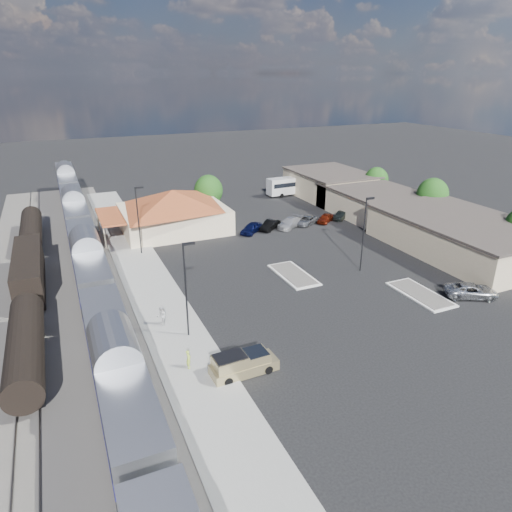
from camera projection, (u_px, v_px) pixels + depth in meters
name	position (u px, v px, depth m)	size (l,w,h in m)	color
ground	(270.00, 288.00, 50.27)	(280.00, 280.00, 0.00)	black
railbed	(63.00, 293.00, 49.13)	(16.00, 100.00, 0.12)	#4C4944
platform	(150.00, 285.00, 50.81)	(5.50, 92.00, 0.18)	gray
passenger_train	(89.00, 268.00, 48.32)	(3.00, 104.00, 5.55)	silver
freight_cars	(29.00, 272.00, 49.60)	(2.80, 46.00, 4.00)	black
station_depot	(173.00, 210.00, 67.75)	(18.35, 12.24, 6.20)	#C7B691
buildings_east	(391.00, 208.00, 72.08)	(14.40, 51.40, 4.80)	#C6B28C
traffic_island_south	(293.00, 275.00, 53.44)	(3.30, 7.50, 0.21)	silver
traffic_island_north	(420.00, 294.00, 48.72)	(3.30, 7.50, 0.21)	silver
lamp_plat_s	(186.00, 283.00, 39.09)	(1.08, 0.25, 9.00)	black
lamp_plat_n	(139.00, 215.00, 57.75)	(1.08, 0.25, 9.00)	black
lamp_lot	(365.00, 228.00, 52.84)	(1.08, 0.25, 9.00)	black
tree_east_b	(432.00, 195.00, 71.68)	(4.94, 4.94, 6.96)	#382314
tree_east_c	(376.00, 180.00, 83.73)	(4.41, 4.41, 6.21)	#382314
tree_depot	(208.00, 191.00, 75.35)	(4.71, 4.71, 6.63)	#382314
pickup_truck	(244.00, 364.00, 35.72)	(5.41, 2.16, 1.85)	tan
suv	(472.00, 291.00, 48.00)	(2.49, 5.40, 1.50)	#A1A5A9
coach_bus	(294.00, 184.00, 88.45)	(10.95, 2.87, 3.48)	white
person_a	(189.00, 359.00, 36.12)	(0.58, 0.38, 1.60)	#B7D542
person_b	(161.00, 316.00, 42.21)	(0.93, 0.73, 1.92)	silver
parked_car_a	(251.00, 228.00, 67.44)	(1.78, 4.42, 1.51)	#0D1342
parked_car_b	(270.00, 225.00, 68.91)	(1.52, 4.36, 1.44)	black
parked_car_c	(290.00, 223.00, 69.85)	(2.11, 5.18, 1.50)	silver
parked_car_d	(307.00, 220.00, 71.34)	(2.17, 4.71, 1.31)	gray
parked_car_e	(325.00, 218.00, 72.29)	(1.59, 3.95, 1.34)	maroon
parked_car_f	(341.00, 216.00, 73.76)	(1.36, 3.89, 1.28)	black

